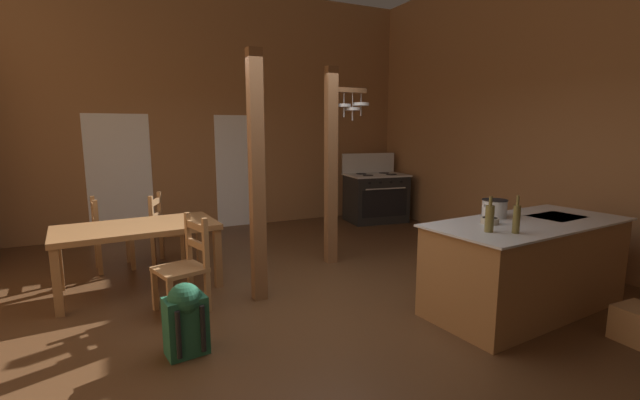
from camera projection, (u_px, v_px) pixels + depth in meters
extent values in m
cube|color=#4C301C|center=(309.00, 311.00, 4.40)|extent=(8.10, 8.80, 0.10)
cube|color=#93663F|center=(216.00, 111.00, 7.67)|extent=(8.10, 0.14, 4.24)
cube|color=#93663F|center=(566.00, 105.00, 5.63)|extent=(0.14, 8.80, 4.24)
cube|color=white|center=(120.00, 176.00, 7.09)|extent=(1.00, 0.01, 2.05)
cube|color=white|center=(239.00, 171.00, 7.94)|extent=(0.84, 0.01, 2.05)
cube|color=olive|center=(526.00, 266.00, 4.29)|extent=(2.18, 1.10, 0.88)
cube|color=silver|center=(529.00, 222.00, 4.21)|extent=(2.24, 1.16, 0.02)
cube|color=black|center=(557.00, 216.00, 4.45)|extent=(0.56, 0.45, 0.00)
cube|color=black|center=(487.00, 290.00, 4.71)|extent=(1.99, 0.23, 0.10)
cube|color=black|center=(376.00, 199.00, 8.41)|extent=(1.18, 0.88, 0.90)
cube|color=black|center=(385.00, 203.00, 8.06)|extent=(0.93, 0.11, 0.52)
cylinder|color=silver|center=(386.00, 189.00, 7.99)|extent=(0.82, 0.12, 0.02)
cube|color=silver|center=(376.00, 175.00, 8.34)|extent=(1.22, 0.92, 0.03)
cube|color=silver|center=(368.00, 163.00, 8.64)|extent=(1.14, 0.17, 0.40)
cylinder|color=black|center=(391.00, 174.00, 8.27)|extent=(0.22, 0.22, 0.01)
cylinder|color=black|center=(368.00, 175.00, 8.11)|extent=(0.22, 0.22, 0.01)
cylinder|color=black|center=(384.00, 173.00, 8.55)|extent=(0.22, 0.22, 0.01)
cylinder|color=black|center=(361.00, 174.00, 8.39)|extent=(0.22, 0.22, 0.01)
cylinder|color=black|center=(401.00, 182.00, 8.09)|extent=(0.05, 0.03, 0.04)
cylinder|color=black|center=(391.00, 182.00, 8.01)|extent=(0.05, 0.03, 0.04)
cylinder|color=black|center=(380.00, 182.00, 7.94)|extent=(0.05, 0.03, 0.04)
cylinder|color=black|center=(370.00, 183.00, 7.87)|extent=(0.05, 0.03, 0.04)
cube|color=brown|center=(331.00, 168.00, 5.66)|extent=(0.15, 0.15, 2.59)
cube|color=brown|center=(346.00, 90.00, 5.58)|extent=(0.57, 0.11, 0.06)
cylinder|color=silver|center=(344.00, 97.00, 5.58)|extent=(0.01, 0.01, 0.18)
cylinder|color=silver|center=(344.00, 105.00, 5.60)|extent=(0.19, 0.19, 0.04)
cylinder|color=silver|center=(344.00, 112.00, 5.61)|extent=(0.02, 0.02, 0.14)
cylinder|color=silver|center=(353.00, 99.00, 5.63)|extent=(0.01, 0.01, 0.22)
cylinder|color=silver|center=(352.00, 109.00, 5.65)|extent=(0.21, 0.21, 0.04)
cylinder|color=silver|center=(352.00, 115.00, 5.67)|extent=(0.02, 0.02, 0.14)
cylinder|color=silver|center=(361.00, 97.00, 5.67)|extent=(0.01, 0.01, 0.16)
cylinder|color=silver|center=(361.00, 104.00, 5.69)|extent=(0.23, 0.23, 0.04)
cylinder|color=silver|center=(361.00, 110.00, 5.70)|extent=(0.02, 0.02, 0.14)
cube|color=brown|center=(257.00, 179.00, 4.40)|extent=(0.14, 0.14, 2.59)
cube|color=#9E7044|center=(639.00, 309.00, 3.65)|extent=(0.37, 0.29, 0.04)
cube|color=#9E7044|center=(625.00, 329.00, 3.61)|extent=(0.05, 0.28, 0.26)
cube|color=#9E7044|center=(637.00, 325.00, 3.68)|extent=(0.33, 0.29, 0.03)
cube|color=olive|center=(137.00, 228.00, 4.78)|extent=(1.77, 1.04, 0.06)
cube|color=olive|center=(58.00, 261.00, 4.78)|extent=(0.09, 0.09, 0.68)
cube|color=olive|center=(200.00, 243.00, 5.57)|extent=(0.09, 0.09, 0.68)
cube|color=olive|center=(57.00, 283.00, 4.12)|extent=(0.09, 0.09, 0.68)
cube|color=olive|center=(218.00, 258.00, 4.90)|extent=(0.09, 0.09, 0.68)
cube|color=#9E7044|center=(113.00, 236.00, 5.53)|extent=(0.49, 0.49, 0.04)
cube|color=#9E7044|center=(128.00, 248.00, 5.83)|extent=(0.06, 0.06, 0.41)
cube|color=#9E7044|center=(133.00, 254.00, 5.51)|extent=(0.06, 0.06, 0.41)
cube|color=#9E7044|center=(95.00, 232.00, 5.58)|extent=(0.06, 0.06, 0.95)
cube|color=#9E7044|center=(98.00, 238.00, 5.26)|extent=(0.06, 0.06, 0.95)
cube|color=#9E7044|center=(94.00, 207.00, 5.36)|extent=(0.08, 0.38, 0.07)
cube|color=#9E7044|center=(95.00, 221.00, 5.39)|extent=(0.08, 0.38, 0.07)
cube|color=#9E7044|center=(180.00, 269.00, 4.23)|extent=(0.55, 0.55, 0.04)
cube|color=#9E7044|center=(170.00, 302.00, 4.00)|extent=(0.06, 0.06, 0.41)
cube|color=#9E7044|center=(155.00, 290.00, 4.28)|extent=(0.06, 0.06, 0.41)
cube|color=#9E7044|center=(206.00, 265.00, 4.21)|extent=(0.06, 0.06, 0.95)
cube|color=#9E7044|center=(189.00, 257.00, 4.49)|extent=(0.06, 0.06, 0.95)
cube|color=#9E7044|center=(196.00, 226.00, 4.29)|extent=(0.14, 0.37, 0.07)
cube|color=#9E7044|center=(197.00, 244.00, 4.32)|extent=(0.14, 0.37, 0.07)
cube|color=#9E7044|center=(171.00, 232.00, 5.78)|extent=(0.57, 0.57, 0.04)
cube|color=#9E7044|center=(190.00, 244.00, 6.02)|extent=(0.06, 0.06, 0.41)
cube|color=#9E7044|center=(183.00, 251.00, 5.65)|extent=(0.06, 0.06, 0.41)
cube|color=#9E7044|center=(161.00, 226.00, 5.95)|extent=(0.06, 0.06, 0.95)
cube|color=#9E7044|center=(152.00, 232.00, 5.57)|extent=(0.06, 0.06, 0.95)
cube|color=#9E7044|center=(155.00, 202.00, 5.70)|extent=(0.17, 0.37, 0.07)
cube|color=#9E7044|center=(156.00, 216.00, 5.73)|extent=(0.17, 0.37, 0.07)
cube|color=#1E5138|center=(186.00, 326.00, 3.44)|extent=(0.35, 0.27, 0.48)
cube|color=#1E5138|center=(182.00, 328.00, 3.55)|extent=(0.23, 0.09, 0.17)
cylinder|color=black|center=(178.00, 335.00, 3.28)|extent=(0.05, 0.05, 0.38)
cylinder|color=black|center=(203.00, 329.00, 3.39)|extent=(0.05, 0.05, 0.38)
sphere|color=#1E5138|center=(185.00, 300.00, 3.40)|extent=(0.31, 0.31, 0.27)
cylinder|color=silver|center=(494.00, 209.00, 4.39)|extent=(0.25, 0.25, 0.18)
cylinder|color=black|center=(495.00, 200.00, 4.38)|extent=(0.25, 0.25, 0.01)
cylinder|color=silver|center=(485.00, 206.00, 4.33)|extent=(0.05, 0.02, 0.02)
cylinder|color=silver|center=(504.00, 204.00, 4.45)|extent=(0.05, 0.02, 0.02)
cylinder|color=#B2A893|center=(490.00, 221.00, 4.10)|extent=(0.17, 0.17, 0.06)
cylinder|color=black|center=(490.00, 218.00, 4.09)|extent=(0.14, 0.14, 0.00)
cylinder|color=brown|center=(489.00, 219.00, 3.76)|extent=(0.08, 0.08, 0.24)
cylinder|color=brown|center=(491.00, 201.00, 3.73)|extent=(0.03, 0.03, 0.08)
cylinder|color=brown|center=(516.00, 219.00, 3.71)|extent=(0.06, 0.06, 0.25)
cylinder|color=brown|center=(518.00, 200.00, 3.68)|extent=(0.02, 0.02, 0.09)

